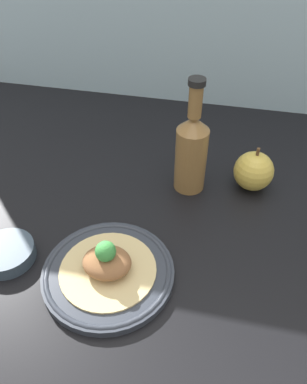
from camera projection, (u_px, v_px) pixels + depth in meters
ground_plane at (158, 233)px, 75.51cm from camera, size 180.00×110.00×4.00cm
plate at (108, 272)px, 64.78cm from camera, size 22.94×22.94×1.76cm
plated_food at (107, 263)px, 63.12cm from camera, size 16.73×16.73×6.90cm
cider_bottle at (191, 150)px, 77.07cm from camera, size 6.70×6.70×25.19cm
apple at (254, 171)px, 80.47cm from camera, size 8.57×8.57×10.20cm
dipping_bowl at (7, 253)px, 67.42cm from camera, size 10.08×10.08×2.66cm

